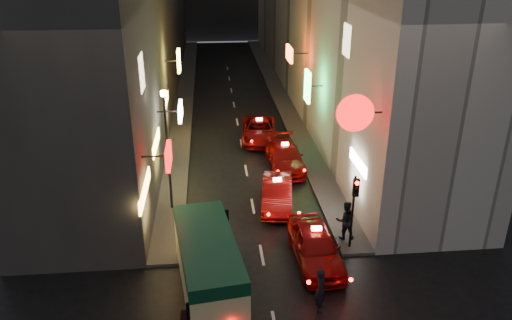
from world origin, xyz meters
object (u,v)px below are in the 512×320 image
object	(u,v)px
pedestrian_crossing	(321,287)
lamp_post	(167,143)
taxi_near	(316,243)
minibus	(208,260)
traffic_light	(355,198)

from	to	relation	value
pedestrian_crossing	lamp_post	xyz separation A→B (m)	(-6.00, 8.27, 2.69)
lamp_post	taxi_near	bearing A→B (deg)	-38.90
taxi_near	pedestrian_crossing	bearing A→B (deg)	-98.19
pedestrian_crossing	taxi_near	bearing A→B (deg)	5.96
minibus	pedestrian_crossing	xyz separation A→B (m)	(4.15, -1.34, -0.57)
pedestrian_crossing	lamp_post	size ratio (longest dim) A/B	0.33
taxi_near	traffic_light	world-z (taller)	traffic_light
minibus	lamp_post	size ratio (longest dim) A/B	0.98
taxi_near	pedestrian_crossing	size ratio (longest dim) A/B	2.85
traffic_light	lamp_post	xyz separation A→B (m)	(-8.20, 4.53, 1.04)
minibus	lamp_post	world-z (taller)	lamp_post
traffic_light	lamp_post	size ratio (longest dim) A/B	0.56
taxi_near	lamp_post	world-z (taller)	lamp_post
pedestrian_crossing	lamp_post	bearing A→B (deg)	50.11
minibus	taxi_near	world-z (taller)	minibus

